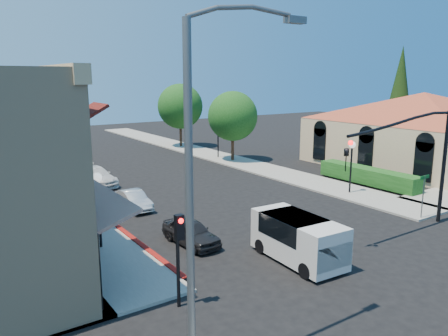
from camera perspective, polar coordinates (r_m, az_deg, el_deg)
ground at (r=19.53m, az=18.02°, el=-12.07°), size 120.00×120.00×0.00m
sidewalk_left at (r=38.87m, az=-25.16°, el=-0.69°), size 3.50×50.00×0.12m
sidewalk_right at (r=44.89m, az=-2.62°, el=1.98°), size 3.50×50.00×0.12m
curb_red_strip at (r=21.56m, az=-11.65°, el=-9.41°), size 0.25×10.00×0.06m
mission_building at (r=42.82m, az=24.41°, el=5.45°), size 30.12×30.12×6.40m
hedge at (r=33.60m, az=18.25°, el=-2.07°), size 1.40×8.00×1.10m
conifer_far at (r=51.22m, az=21.99°, el=9.45°), size 3.20×3.20×11.00m
street_tree_a at (r=40.24m, az=1.15°, el=6.79°), size 4.56×4.56×6.48m
street_tree_b at (r=48.69m, az=-5.75°, el=8.02°), size 4.94×4.94×7.02m
signal_mast_arm at (r=23.93m, az=24.48°, el=2.02°), size 8.01×0.39×6.00m
secondary_signal at (r=14.71m, az=-5.92°, el=-9.78°), size 0.28×0.42×3.32m
cobra_streetlight at (r=10.45m, az=-2.90°, el=-1.75°), size 3.60×0.25×9.31m
street_name_sign at (r=26.13m, az=24.61°, el=-2.60°), size 0.80×0.06×2.50m
lamppost_left_near at (r=20.22m, az=-16.16°, el=-2.92°), size 0.44×0.44×3.57m
lamppost_left_far at (r=33.58m, az=-23.72°, el=2.28°), size 0.44×0.44×3.57m
lamppost_right_near at (r=29.99m, az=16.34°, el=1.77°), size 0.44×0.44×3.57m
lamppost_right_far at (r=41.87m, az=-0.79°, el=4.98°), size 0.44×0.44×3.57m
white_van at (r=18.91m, az=9.74°, el=-8.81°), size 2.11×4.42×1.92m
parked_car_a at (r=20.70m, az=-4.35°, el=-8.35°), size 1.63×3.56×1.18m
parked_car_b at (r=26.55m, az=-11.71°, el=-4.11°), size 1.16×3.33×1.10m
parked_car_c at (r=32.92m, az=-16.44°, el=-1.05°), size 2.33×4.75×1.33m
parked_car_d at (r=44.31m, az=-21.27°, el=1.87°), size 2.64×5.08×1.37m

